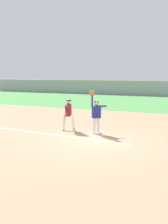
{
  "coord_description": "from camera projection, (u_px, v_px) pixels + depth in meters",
  "views": [
    {
      "loc": [
        3.39,
        -10.07,
        3.13
      ],
      "look_at": [
        -1.05,
        1.51,
        1.05
      ],
      "focal_mm": 37.34,
      "sensor_mm": 36.0,
      "label": 1
    }
  ],
  "objects": [
    {
      "name": "fielder",
      "position": [
        96.0,
        113.0,
        11.96
      ],
      "size": [
        0.83,
        0.55,
        2.28
      ],
      "rotation": [
        0.0,
        0.0,
        2.1
      ],
      "color": "silver",
      "rests_on": "ground_plane"
    },
    {
      "name": "parked_car_silver",
      "position": [
        123.0,
        89.0,
        35.84
      ],
      "size": [
        4.45,
        2.22,
        1.25
      ],
      "rotation": [
        0.0,
        0.0,
        -0.03
      ],
      "color": "#B7B7BC",
      "rests_on": "ground_plane"
    },
    {
      "name": "chalk_foul_line",
      "position": [
        23.0,
        131.0,
        12.77
      ],
      "size": [
        11.98,
        0.88,
        0.01
      ],
      "primitive_type": "cube",
      "rotation": [
        0.0,
        0.0,
        -0.07
      ],
      "color": "white",
      "rests_on": "ground_plane"
    },
    {
      "name": "baseball",
      "position": [
        97.0,
        102.0,
        11.82
      ],
      "size": [
        0.07,
        0.07,
        0.07
      ],
      "primitive_type": "sphere",
      "color": "white"
    },
    {
      "name": "first_base",
      "position": [
        97.0,
        133.0,
        12.18
      ],
      "size": [
        0.38,
        0.38,
        0.08
      ],
      "primitive_type": "cube",
      "rotation": [
        0.0,
        0.0,
        0.01
      ],
      "color": "white",
      "rests_on": "ground_plane"
    },
    {
      "name": "outfield_grass",
      "position": [
        140.0,
        102.0,
        25.63
      ],
      "size": [
        51.05,
        14.08,
        0.01
      ],
      "primitive_type": "cube",
      "color": "#4C8C47",
      "rests_on": "ground_plane"
    },
    {
      "name": "parked_car_red",
      "position": [
        159.0,
        90.0,
        33.88
      ],
      "size": [
        4.45,
        2.22,
        1.25
      ],
      "rotation": [
        0.0,
        0.0,
        -0.03
      ],
      "color": "#B21E1E",
      "rests_on": "ground_plane"
    },
    {
      "name": "runner",
      "position": [
        68.0,
        113.0,
        12.63
      ],
      "size": [
        0.82,
        0.84,
        1.72
      ],
      "rotation": [
        0.0,
        0.0,
        0.2
      ],
      "color": "white",
      "rests_on": "ground_plane"
    },
    {
      "name": "ground_plane",
      "position": [
        93.0,
        140.0,
        10.99
      ],
      "size": [
        71.75,
        71.75,
        0.0
      ],
      "primitive_type": "plane",
      "color": "tan"
    },
    {
      "name": "outfield_fence",
      "position": [
        147.0,
        88.0,
        31.94
      ],
      "size": [
        51.13,
        0.08,
        2.08
      ],
      "color": "#93999E",
      "rests_on": "ground_plane"
    }
  ]
}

